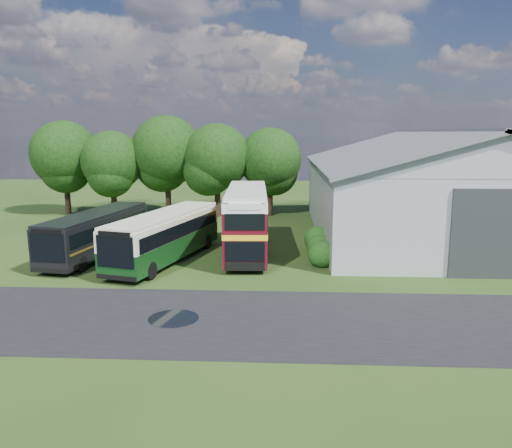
# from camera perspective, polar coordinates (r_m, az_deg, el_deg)

# --- Properties ---
(ground) EXTENTS (120.00, 120.00, 0.00)m
(ground) POSITION_cam_1_polar(r_m,az_deg,el_deg) (24.87, -4.51, -8.32)
(ground) COLOR #1A3511
(ground) RESTS_ON ground
(asphalt_road) EXTENTS (60.00, 8.00, 0.02)m
(asphalt_road) POSITION_cam_1_polar(r_m,az_deg,el_deg) (21.85, 2.42, -11.00)
(asphalt_road) COLOR black
(asphalt_road) RESTS_ON ground
(puddle) EXTENTS (2.20, 2.20, 0.01)m
(puddle) POSITION_cam_1_polar(r_m,az_deg,el_deg) (22.34, -9.40, -10.64)
(puddle) COLOR black
(puddle) RESTS_ON ground
(storage_shed) EXTENTS (18.80, 24.80, 8.15)m
(storage_shed) POSITION_cam_1_polar(r_m,az_deg,el_deg) (41.25, 19.73, 4.53)
(storage_shed) COLOR gray
(storage_shed) RESTS_ON ground
(tree_left_a) EXTENTS (6.46, 6.46, 9.12)m
(tree_left_a) POSITION_cam_1_polar(r_m,az_deg,el_deg) (52.35, -21.03, 7.45)
(tree_left_a) COLOR black
(tree_left_a) RESTS_ON ground
(tree_left_b) EXTENTS (5.78, 5.78, 8.16)m
(tree_left_b) POSITION_cam_1_polar(r_m,az_deg,el_deg) (49.62, -16.13, 6.89)
(tree_left_b) COLOR black
(tree_left_b) RESTS_ON ground
(tree_mid) EXTENTS (6.80, 6.80, 9.60)m
(tree_mid) POSITION_cam_1_polar(r_m,az_deg,el_deg) (49.45, -10.16, 8.20)
(tree_mid) COLOR black
(tree_mid) RESTS_ON ground
(tree_right_a) EXTENTS (6.26, 6.26, 8.83)m
(tree_right_a) POSITION_cam_1_polar(r_m,az_deg,el_deg) (47.59, -4.48, 7.65)
(tree_right_a) COLOR black
(tree_right_a) RESTS_ON ground
(tree_right_b) EXTENTS (5.98, 5.98, 8.45)m
(tree_right_b) POSITION_cam_1_polar(r_m,az_deg,el_deg) (48.02, 1.62, 7.41)
(tree_right_b) COLOR black
(tree_right_b) RESTS_ON ground
(shrub_front) EXTENTS (1.70, 1.70, 1.70)m
(shrub_front) POSITION_cam_1_polar(r_m,az_deg,el_deg) (30.51, 7.51, -4.82)
(shrub_front) COLOR #194714
(shrub_front) RESTS_ON ground
(shrub_mid) EXTENTS (1.60, 1.60, 1.60)m
(shrub_mid) POSITION_cam_1_polar(r_m,az_deg,el_deg) (32.43, 7.24, -3.89)
(shrub_mid) COLOR #194714
(shrub_mid) RESTS_ON ground
(shrub_back) EXTENTS (1.80, 1.80, 1.80)m
(shrub_back) POSITION_cam_1_polar(r_m,az_deg,el_deg) (34.37, 7.00, -3.06)
(shrub_back) COLOR #194714
(shrub_back) RESTS_ON ground
(bus_green_single) EXTENTS (5.30, 11.34, 3.05)m
(bus_green_single) POSITION_cam_1_polar(r_m,az_deg,el_deg) (31.66, -10.31, -1.31)
(bus_green_single) COLOR black
(bus_green_single) RESTS_ON ground
(bus_maroon_double) EXTENTS (3.09, 10.33, 4.39)m
(bus_maroon_double) POSITION_cam_1_polar(r_m,az_deg,el_deg) (32.74, -1.06, 0.26)
(bus_maroon_double) COLOR black
(bus_maroon_double) RESTS_ON ground
(bus_dark_single) EXTENTS (4.06, 10.72, 2.89)m
(bus_dark_single) POSITION_cam_1_polar(r_m,az_deg,el_deg) (34.02, -17.75, -0.98)
(bus_dark_single) COLOR black
(bus_dark_single) RESTS_ON ground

